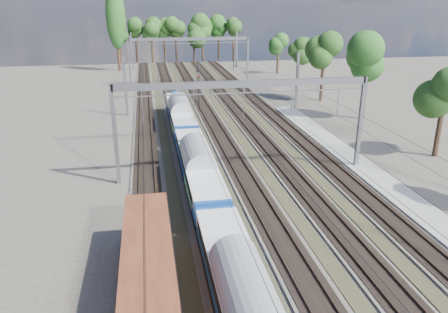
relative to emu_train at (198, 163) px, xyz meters
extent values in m
cube|color=#47423A|center=(-4.50, 17.35, -2.25)|extent=(3.00, 130.00, 0.15)
cube|color=black|center=(-4.50, 17.35, -2.16)|extent=(2.50, 130.00, 0.06)
cube|color=#473326|center=(-5.22, 17.35, -2.06)|extent=(0.08, 130.00, 0.14)
cube|color=#473326|center=(-3.78, 17.35, -2.06)|extent=(0.08, 130.00, 0.14)
cube|color=#47423A|center=(0.00, 17.35, -2.25)|extent=(3.00, 130.00, 0.15)
cube|color=black|center=(0.00, 17.35, -2.16)|extent=(2.50, 130.00, 0.06)
cube|color=#473326|center=(-0.72, 17.35, -2.06)|extent=(0.08, 130.00, 0.14)
cube|color=#473326|center=(0.72, 17.35, -2.06)|extent=(0.08, 130.00, 0.14)
cube|color=#47423A|center=(4.50, 17.35, -2.25)|extent=(3.00, 130.00, 0.15)
cube|color=black|center=(4.50, 17.35, -2.16)|extent=(2.50, 130.00, 0.06)
cube|color=#473326|center=(3.78, 17.35, -2.06)|extent=(0.08, 130.00, 0.14)
cube|color=#473326|center=(5.22, 17.35, -2.06)|extent=(0.08, 130.00, 0.14)
cube|color=#47423A|center=(9.00, 17.35, -2.25)|extent=(3.00, 130.00, 0.15)
cube|color=black|center=(9.00, 17.35, -2.16)|extent=(2.50, 130.00, 0.06)
cube|color=#473326|center=(8.28, 17.35, -2.06)|extent=(0.08, 130.00, 0.14)
cube|color=#473326|center=(9.72, 17.35, -2.06)|extent=(0.08, 130.00, 0.14)
cube|color=#47423A|center=(13.50, 17.35, -2.25)|extent=(3.00, 130.00, 0.15)
cube|color=black|center=(13.50, 17.35, -2.16)|extent=(2.50, 130.00, 0.06)
cube|color=#473326|center=(12.78, 17.35, -2.06)|extent=(0.08, 130.00, 0.14)
cube|color=#473326|center=(14.22, 17.35, -2.06)|extent=(0.08, 130.00, 0.14)
cube|color=#312C20|center=(-2.25, 17.35, -2.30)|extent=(1.10, 130.00, 0.05)
cube|color=#312C20|center=(2.25, 17.35, -2.30)|extent=(1.10, 130.00, 0.05)
cube|color=#312C20|center=(6.75, 17.35, -2.30)|extent=(1.10, 130.00, 0.05)
cube|color=#312C20|center=(11.25, 17.35, -2.30)|extent=(1.10, 130.00, 0.05)
cube|color=gray|center=(16.50, -7.65, -2.18)|extent=(3.00, 70.00, 0.30)
cube|color=slate|center=(-7.00, 2.35, 2.17)|extent=(0.35, 0.35, 9.00)
cube|color=slate|center=(16.00, 2.35, 2.17)|extent=(0.35, 0.35, 9.00)
cube|color=slate|center=(4.50, 2.35, 6.37)|extent=(23.00, 0.35, 0.60)
cube|color=slate|center=(-7.00, 50.35, 2.17)|extent=(0.35, 0.35, 9.00)
cube|color=slate|center=(16.00, 50.35, 2.17)|extent=(0.35, 0.35, 9.00)
cube|color=slate|center=(4.50, 50.35, 6.37)|extent=(23.00, 0.35, 0.60)
cube|color=slate|center=(-7.00, 27.35, 1.92)|extent=(0.35, 0.35, 8.50)
cube|color=slate|center=(-7.00, 72.35, 1.92)|extent=(0.35, 0.35, 8.50)
cube|color=slate|center=(18.30, 27.35, 1.92)|extent=(0.35, 0.35, 8.50)
cube|color=slate|center=(18.30, 72.35, 1.92)|extent=(0.35, 0.35, 8.50)
cylinder|color=black|center=(-4.50, 17.35, 3.17)|extent=(0.03, 130.00, 0.03)
cylinder|color=black|center=(-4.50, 17.35, 4.27)|extent=(0.03, 130.00, 0.03)
cylinder|color=black|center=(0.00, 17.35, 3.17)|extent=(0.03, 130.00, 0.03)
cylinder|color=black|center=(0.00, 17.35, 4.27)|extent=(0.03, 130.00, 0.03)
cylinder|color=black|center=(4.50, 17.35, 3.17)|extent=(0.03, 130.00, 0.03)
cylinder|color=black|center=(4.50, 17.35, 4.27)|extent=(0.03, 130.00, 0.03)
cylinder|color=black|center=(9.00, 17.35, 3.17)|extent=(0.03, 130.00, 0.03)
cylinder|color=black|center=(9.00, 17.35, 4.27)|extent=(0.03, 130.00, 0.03)
cylinder|color=black|center=(13.50, 17.35, 3.17)|extent=(0.03, 130.00, 0.03)
cylinder|color=black|center=(13.50, 17.35, 4.27)|extent=(0.03, 130.00, 0.03)
cylinder|color=black|center=(-10.23, 84.18, 0.88)|extent=(0.56, 0.56, 6.42)
sphere|color=#1A3E16|center=(-10.23, 84.18, 6.02)|extent=(4.35, 4.35, 4.35)
cylinder|color=black|center=(-6.49, 85.00, 1.07)|extent=(0.56, 0.56, 6.80)
sphere|color=#1A3E16|center=(-6.49, 85.00, 6.52)|extent=(4.63, 4.63, 4.63)
cylinder|color=black|center=(-2.40, 84.88, 0.71)|extent=(0.56, 0.56, 6.07)
sphere|color=#1A3E16|center=(-2.40, 84.88, 5.56)|extent=(4.38, 4.38, 4.38)
cylinder|color=black|center=(0.73, 83.87, 0.78)|extent=(0.56, 0.56, 6.22)
sphere|color=#1A3E16|center=(0.73, 83.87, 5.76)|extent=(5.25, 5.25, 5.25)
cylinder|color=black|center=(5.41, 82.38, 0.91)|extent=(0.56, 0.56, 6.47)
sphere|color=#1A3E16|center=(5.41, 82.38, 6.09)|extent=(4.50, 4.50, 4.50)
cylinder|color=black|center=(8.89, 83.40, 1.03)|extent=(0.56, 0.56, 6.71)
sphere|color=#1A3E16|center=(8.89, 83.40, 6.40)|extent=(4.83, 4.83, 4.83)
cylinder|color=black|center=(12.71, 84.42, 0.53)|extent=(0.56, 0.56, 5.72)
sphere|color=#1A3E16|center=(12.71, 84.42, 5.10)|extent=(5.17, 5.17, 5.17)
cylinder|color=black|center=(15.99, 83.83, 1.08)|extent=(0.56, 0.56, 6.81)
sphere|color=#1A3E16|center=(15.99, 83.83, 6.52)|extent=(4.60, 4.60, 4.60)
cylinder|color=black|center=(19.01, 83.78, 1.05)|extent=(0.56, 0.56, 6.75)
sphere|color=#1A3E16|center=(19.01, 83.78, 6.44)|extent=(4.55, 4.55, 4.55)
cylinder|color=black|center=(24.78, 5.60, 0.70)|extent=(0.56, 0.56, 6.06)
sphere|color=#1A3E16|center=(24.78, 5.60, 5.55)|extent=(4.87, 4.87, 4.87)
cylinder|color=black|center=(24.38, 19.20, 0.20)|extent=(0.56, 0.56, 5.06)
sphere|color=#1A3E16|center=(24.38, 19.20, 4.26)|extent=(3.84, 3.84, 3.84)
cylinder|color=black|center=(25.65, 34.09, 1.00)|extent=(0.56, 0.56, 6.66)
sphere|color=#1A3E16|center=(25.65, 34.09, 6.33)|extent=(3.99, 3.99, 3.99)
cylinder|color=black|center=(25.38, 45.93, 0.82)|extent=(0.56, 0.56, 6.30)
sphere|color=#1A3E16|center=(25.38, 45.93, 5.86)|extent=(3.79, 3.79, 3.79)
cylinder|color=black|center=(25.58, 59.12, 0.95)|extent=(0.56, 0.56, 6.55)
sphere|color=#1A3E16|center=(25.58, 59.12, 6.18)|extent=(3.70, 3.70, 3.70)
cylinder|color=black|center=(-10.00, 70.35, 5.67)|extent=(0.70, 0.70, 16.00)
ellipsoid|color=#1B4416|center=(-10.00, 70.35, 9.67)|extent=(4.40, 4.40, 14.08)
cube|color=black|center=(0.00, -12.22, -1.82)|extent=(1.85, 2.78, 0.74)
cube|color=#0F4F8F|center=(0.00, -18.70, -0.43)|extent=(2.59, 18.53, 1.76)
cube|color=silver|center=(0.00, -18.70, 0.03)|extent=(2.67, 17.78, 0.88)
cube|color=black|center=(1.34, -18.70, 0.03)|extent=(0.04, 15.75, 0.65)
cylinder|color=#999B9E|center=(0.00, -18.70, 0.45)|extent=(2.63, 18.53, 2.63)
cube|color=black|center=(0.00, -6.06, -1.82)|extent=(1.85, 2.78, 0.74)
cube|color=black|center=(0.00, 6.91, -1.82)|extent=(1.85, 2.78, 0.74)
cube|color=#0F4F8F|center=(0.00, 0.43, -0.43)|extent=(2.59, 18.53, 1.76)
cube|color=silver|center=(0.00, 0.43, 0.03)|extent=(2.67, 17.78, 0.88)
cube|color=black|center=(1.34, 0.43, 0.03)|extent=(0.04, 15.75, 0.65)
cube|color=#D6C40B|center=(0.00, -3.65, -0.89)|extent=(2.69, 5.19, 0.65)
cylinder|color=#999B9E|center=(0.00, 0.43, 0.45)|extent=(2.63, 18.53, 2.63)
cube|color=black|center=(0.00, 13.07, -1.82)|extent=(1.85, 2.78, 0.74)
cube|color=black|center=(0.00, 26.03, -1.82)|extent=(1.85, 2.78, 0.74)
cube|color=#0F4F8F|center=(0.00, 19.55, -0.43)|extent=(2.59, 18.53, 1.76)
cube|color=silver|center=(0.00, 19.55, 0.03)|extent=(2.67, 17.78, 0.88)
cube|color=black|center=(1.34, 19.55, 0.03)|extent=(0.04, 15.75, 0.65)
cube|color=#D6C40B|center=(0.00, 15.48, -0.89)|extent=(2.69, 5.19, 0.65)
cylinder|color=#999B9E|center=(0.00, 19.55, 0.45)|extent=(2.63, 18.53, 2.63)
cube|color=black|center=(-4.50, -10.13, -1.86)|extent=(1.86, 2.41, 0.65)
cube|color=black|center=(-4.50, -14.68, -1.45)|extent=(2.51, 13.00, 0.19)
cube|color=#522315|center=(-4.50, -14.68, -0.15)|extent=(2.51, 13.00, 2.41)
cube|color=#522315|center=(-4.50, -14.68, 1.11)|extent=(2.69, 13.00, 0.11)
imported|color=black|center=(7.61, 64.10, -1.35)|extent=(0.71, 0.84, 1.95)
cylinder|color=black|center=(3.40, 27.22, 0.06)|extent=(0.13, 0.13, 4.78)
cube|color=black|center=(3.40, 27.22, 2.79)|extent=(0.37, 0.28, 0.67)
sphere|color=red|center=(3.40, 27.10, 2.98)|extent=(0.15, 0.15, 0.15)
sphere|color=#0C9919|center=(3.40, 27.10, 2.64)|extent=(0.15, 0.15, 0.15)
cylinder|color=black|center=(16.30, 66.11, 0.08)|extent=(0.13, 0.13, 4.81)
cube|color=black|center=(16.30, 66.11, 2.82)|extent=(0.37, 0.26, 0.67)
sphere|color=red|center=(16.30, 65.98, 3.02)|extent=(0.15, 0.15, 0.15)
sphere|color=#0C9919|center=(16.30, 65.98, 2.68)|extent=(0.15, 0.15, 0.15)
camera|label=1|loc=(-4.00, -35.27, 13.38)|focal=35.00mm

